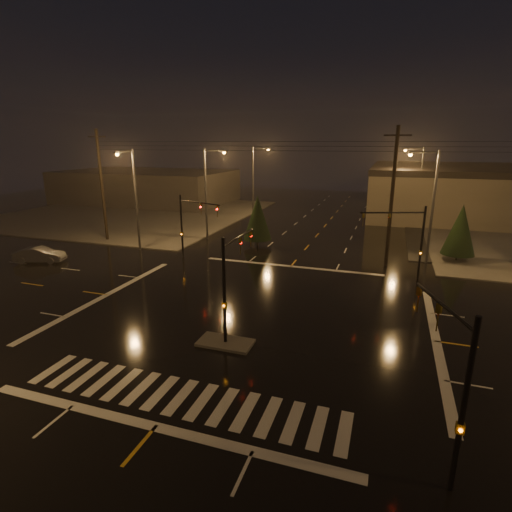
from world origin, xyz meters
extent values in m
plane|color=black|center=(0.00, 0.00, 0.00)|extent=(140.00, 140.00, 0.00)
cube|color=#494741|center=(-30.00, 30.00, 0.06)|extent=(36.00, 36.00, 0.12)
cube|color=#494741|center=(0.00, -4.00, 0.07)|extent=(3.00, 1.60, 0.15)
cube|color=beige|center=(0.00, -9.00, 0.01)|extent=(15.00, 2.60, 0.01)
cube|color=beige|center=(0.00, -11.00, 0.01)|extent=(16.00, 0.50, 0.01)
cube|color=beige|center=(0.00, 11.00, 0.01)|extent=(16.00, 0.50, 0.01)
cube|color=#3F3A37|center=(-35.00, 42.00, 2.80)|extent=(30.00, 18.00, 5.60)
cylinder|color=black|center=(0.00, -4.00, 3.00)|extent=(0.18, 0.18, 6.00)
cylinder|color=black|center=(0.00, -1.75, 5.50)|extent=(0.12, 4.50, 0.12)
imported|color=#594707|center=(0.00, 0.27, 5.45)|extent=(0.16, 0.20, 1.00)
cube|color=#594707|center=(0.00, -4.00, 2.30)|extent=(0.25, 0.18, 0.35)
cylinder|color=black|center=(10.50, 10.50, 3.00)|extent=(0.18, 0.18, 6.00)
cylinder|color=black|center=(8.15, 9.64, 5.50)|extent=(4.74, 1.82, 0.12)
imported|color=#594707|center=(6.04, 8.88, 5.45)|extent=(0.24, 0.22, 1.00)
cube|color=#594707|center=(10.50, 10.50, 2.30)|extent=(0.25, 0.18, 0.35)
cylinder|color=black|center=(-10.50, 10.50, 3.00)|extent=(0.18, 0.18, 6.00)
cylinder|color=black|center=(-8.15, 9.64, 5.50)|extent=(4.74, 1.82, 0.12)
imported|color=#594707|center=(-6.04, 8.88, 5.45)|extent=(0.24, 0.22, 1.00)
cube|color=#594707|center=(-10.50, 10.50, 2.30)|extent=(0.25, 0.18, 0.35)
cylinder|color=black|center=(10.50, -10.50, 3.00)|extent=(0.18, 0.18, 6.00)
cylinder|color=black|center=(9.82, -8.62, 5.50)|extent=(1.48, 3.80, 0.12)
imported|color=#594707|center=(9.20, -6.93, 5.45)|extent=(0.22, 0.24, 1.00)
cube|color=#594707|center=(10.50, -10.50, 2.30)|extent=(0.25, 0.18, 0.35)
cylinder|color=#38383A|center=(-11.50, 18.00, 5.00)|extent=(0.24, 0.24, 10.00)
cylinder|color=#38383A|center=(-10.30, 18.00, 9.80)|extent=(2.40, 0.14, 0.14)
cube|color=#38383A|center=(-9.20, 18.00, 9.75)|extent=(0.70, 0.30, 0.18)
sphere|color=orange|center=(-9.20, 18.00, 9.62)|extent=(0.32, 0.32, 0.32)
cylinder|color=#38383A|center=(-11.50, 34.00, 5.00)|extent=(0.24, 0.24, 10.00)
cylinder|color=#38383A|center=(-10.30, 34.00, 9.80)|extent=(2.40, 0.14, 0.14)
cube|color=#38383A|center=(-9.20, 34.00, 9.75)|extent=(0.70, 0.30, 0.18)
sphere|color=orange|center=(-9.20, 34.00, 9.62)|extent=(0.32, 0.32, 0.32)
cylinder|color=#38383A|center=(11.50, 16.00, 5.00)|extent=(0.24, 0.24, 10.00)
cylinder|color=#38383A|center=(10.30, 16.00, 9.80)|extent=(2.40, 0.14, 0.14)
cube|color=#38383A|center=(9.20, 16.00, 9.75)|extent=(0.70, 0.30, 0.18)
sphere|color=orange|center=(9.20, 16.00, 9.62)|extent=(0.32, 0.32, 0.32)
cylinder|color=#38383A|center=(11.50, 36.00, 5.00)|extent=(0.24, 0.24, 10.00)
cylinder|color=#38383A|center=(10.30, 36.00, 9.80)|extent=(2.40, 0.14, 0.14)
cube|color=#38383A|center=(9.20, 36.00, 9.75)|extent=(0.70, 0.30, 0.18)
sphere|color=orange|center=(9.20, 36.00, 9.62)|extent=(0.32, 0.32, 0.32)
cylinder|color=#38383A|center=(-16.00, 11.50, 5.00)|extent=(0.24, 0.24, 10.00)
cylinder|color=#38383A|center=(-16.00, 10.30, 9.80)|extent=(0.14, 2.40, 0.14)
cube|color=#38383A|center=(-16.00, 9.20, 9.75)|extent=(0.30, 0.70, 0.18)
sphere|color=orange|center=(-16.00, 9.20, 9.62)|extent=(0.32, 0.32, 0.32)
cylinder|color=black|center=(-22.00, 14.00, 6.00)|extent=(0.32, 0.32, 12.00)
cube|color=black|center=(-22.00, 14.00, 11.20)|extent=(2.20, 0.12, 0.12)
cylinder|color=black|center=(8.00, 14.00, 6.00)|extent=(0.32, 0.32, 12.00)
cube|color=black|center=(8.00, 14.00, 11.20)|extent=(2.20, 0.12, 0.12)
cylinder|color=black|center=(14.17, 17.39, 0.35)|extent=(0.18, 0.18, 0.70)
cone|color=black|center=(14.17, 17.39, 3.00)|extent=(2.94, 2.94, 4.60)
cylinder|color=black|center=(-5.17, 17.13, 0.35)|extent=(0.18, 0.18, 0.70)
cone|color=black|center=(-5.17, 17.13, 3.03)|extent=(2.98, 2.98, 4.66)
imported|color=#53565A|center=(-22.16, 4.85, 0.72)|extent=(4.61, 2.87, 1.44)
camera|label=1|loc=(7.88, -22.14, 10.65)|focal=28.00mm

